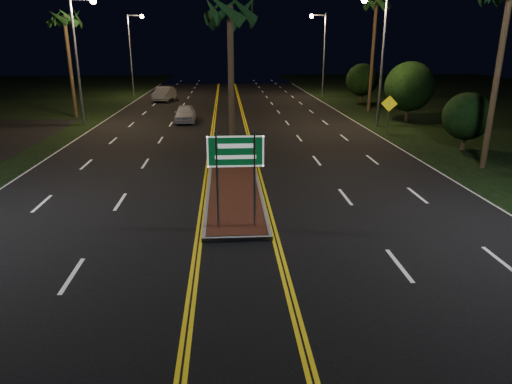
{
  "coord_description": "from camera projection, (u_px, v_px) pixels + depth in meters",
  "views": [
    {
      "loc": [
        -0.29,
        -11.24,
        5.95
      ],
      "look_at": [
        0.53,
        1.09,
        1.9
      ],
      "focal_mm": 32.0,
      "sensor_mm": 36.0,
      "label": 1
    }
  ],
  "objects": [
    {
      "name": "ground",
      "position": [
        239.0,
        270.0,
        12.53
      ],
      "size": [
        120.0,
        120.0,
        0.0
      ],
      "primitive_type": "plane",
      "color": "black",
      "rests_on": "ground"
    },
    {
      "name": "median_island",
      "position": [
        234.0,
        190.0,
        19.14
      ],
      "size": [
        2.25,
        10.25,
        0.17
      ],
      "color": "gray",
      "rests_on": "ground"
    },
    {
      "name": "highway_sign",
      "position": [
        236.0,
        161.0,
        14.43
      ],
      "size": [
        1.8,
        0.08,
        3.2
      ],
      "color": "gray",
      "rests_on": "ground"
    },
    {
      "name": "streetlight_left_mid",
      "position": [
        81.0,
        47.0,
        32.85
      ],
      "size": [
        1.91,
        0.44,
        9.0
      ],
      "color": "gray",
      "rests_on": "ground"
    },
    {
      "name": "streetlight_left_far",
      "position": [
        133.0,
        45.0,
        51.81
      ],
      "size": [
        1.91,
        0.44,
        9.0
      ],
      "color": "gray",
      "rests_on": "ground"
    },
    {
      "name": "streetlight_right_mid",
      "position": [
        378.0,
        47.0,
        32.3
      ],
      "size": [
        1.91,
        0.44,
        9.0
      ],
      "color": "gray",
      "rests_on": "ground"
    },
    {
      "name": "streetlight_right_far",
      "position": [
        321.0,
        46.0,
        51.26
      ],
      "size": [
        1.91,
        0.44,
        9.0
      ],
      "color": "gray",
      "rests_on": "ground"
    },
    {
      "name": "palm_median",
      "position": [
        230.0,
        11.0,
        20.22
      ],
      "size": [
        2.4,
        2.4,
        8.3
      ],
      "color": "#382819",
      "rests_on": "ground"
    },
    {
      "name": "palm_left_far",
      "position": [
        64.0,
        19.0,
        35.85
      ],
      "size": [
        2.4,
        2.4,
        8.8
      ],
      "color": "#382819",
      "rests_on": "ground"
    },
    {
      "name": "palm_right_far",
      "position": [
        377.0,
        3.0,
        38.94
      ],
      "size": [
        2.4,
        2.4,
        10.3
      ],
      "color": "#382819",
      "rests_on": "ground"
    },
    {
      "name": "shrub_near",
      "position": [
        467.0,
        116.0,
        26.05
      ],
      "size": [
        2.7,
        2.7,
        3.3
      ],
      "color": "#382819",
      "rests_on": "ground"
    },
    {
      "name": "shrub_mid",
      "position": [
        409.0,
        86.0,
        35.32
      ],
      "size": [
        3.78,
        3.78,
        4.62
      ],
      "color": "#382819",
      "rests_on": "ground"
    },
    {
      "name": "shrub_far",
      "position": [
        362.0,
        80.0,
        46.81
      ],
      "size": [
        3.24,
        3.24,
        3.96
      ],
      "color": "#382819",
      "rests_on": "ground"
    },
    {
      "name": "car_near",
      "position": [
        185.0,
        112.0,
        35.76
      ],
      "size": [
        2.11,
        4.7,
        1.55
      ],
      "primitive_type": "imported",
      "rotation": [
        0.0,
        0.0,
        0.03
      ],
      "color": "silver",
      "rests_on": "ground"
    },
    {
      "name": "car_far",
      "position": [
        164.0,
        93.0,
        48.94
      ],
      "size": [
        3.02,
        5.41,
        1.7
      ],
      "primitive_type": "imported",
      "rotation": [
        0.0,
        0.0,
        -0.17
      ],
      "color": "#A4A7AD",
      "rests_on": "ground"
    },
    {
      "name": "warning_sign",
      "position": [
        389.0,
        109.0,
        30.95
      ],
      "size": [
        1.01,
        0.43,
        2.57
      ],
      "rotation": [
        0.0,
        0.0,
        -0.39
      ],
      "color": "gray",
      "rests_on": "ground"
    }
  ]
}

